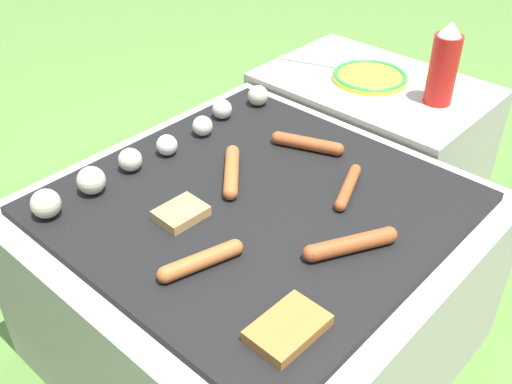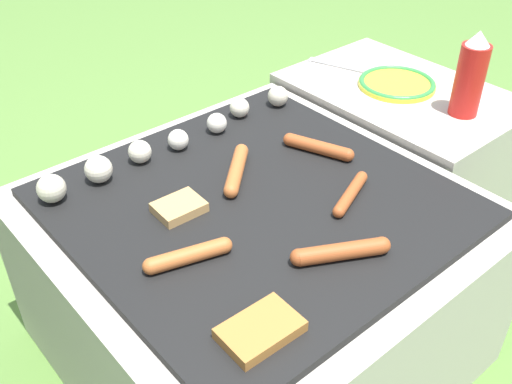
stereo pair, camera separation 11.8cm
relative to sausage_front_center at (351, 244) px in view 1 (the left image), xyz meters
The scene contains 14 objects.
ground_plane 0.50m from the sausage_front_center, 90.42° to the left, with size 14.00×14.00×0.00m, color #567F38.
grill 0.33m from the sausage_front_center, 90.42° to the left, with size 0.81×0.81×0.43m.
side_ledge 0.75m from the sausage_front_center, 29.42° to the left, with size 0.41×0.61×0.43m.
sausage_front_center is the anchor object (origin of this frame).
sausage_back_right 0.27m from the sausage_front_center, 141.60° to the left, with size 0.16×0.07×0.03m.
sausage_back_center 0.35m from the sausage_front_center, 51.11° to the left, with size 0.08×0.16×0.03m.
sausage_back_left 0.18m from the sausage_front_center, 36.57° to the left, with size 0.15×0.07×0.02m.
sausage_front_right 0.32m from the sausage_front_center, 85.84° to the left, with size 0.14×0.13×0.03m.
bread_slice_right 0.33m from the sausage_front_center, 115.19° to the left, with size 0.09×0.08×0.02m.
bread_slice_left 0.22m from the sausage_front_center, 169.95° to the right, with size 0.13×0.08×0.02m.
mushroom_row 0.50m from the sausage_front_center, 94.53° to the left, with size 0.67×0.08×0.06m.
plate_colorful 0.72m from the sausage_front_center, 30.82° to the left, with size 0.21×0.21×0.02m.
condiment_bottle 0.65m from the sausage_front_center, 15.05° to the left, with size 0.07×0.07×0.21m.
fork_utensil 0.82m from the sausage_front_center, 44.45° to the left, with size 0.07×0.17×0.01m.
Camera 1 is at (-0.71, -0.64, 1.15)m, focal length 42.00 mm.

